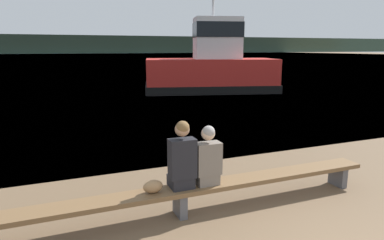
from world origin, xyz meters
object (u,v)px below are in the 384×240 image
bench_main (180,193)px  person_left (182,158)px  tugboat_red (212,69)px  shopping_bag (153,187)px  person_right (207,158)px

bench_main → person_left: 0.55m
person_left → tugboat_red: bearing=63.1°
shopping_bag → tugboat_red: size_ratio=0.04×
person_right → shopping_bag: (-0.87, -0.00, -0.32)m
bench_main → person_right: (0.45, -0.00, 0.49)m
person_left → shopping_bag: bearing=-179.9°
bench_main → shopping_bag: 0.45m
shopping_bag → person_right: bearing=0.2°
person_right → tugboat_red: bearing=64.6°
person_left → tugboat_red: 15.20m
bench_main → shopping_bag: shopping_bag is taller
bench_main → shopping_bag: bearing=-179.3°
person_left → person_right: bearing=0.3°
tugboat_red → shopping_bag: bearing=166.8°
person_right → tugboat_red: size_ratio=0.12×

